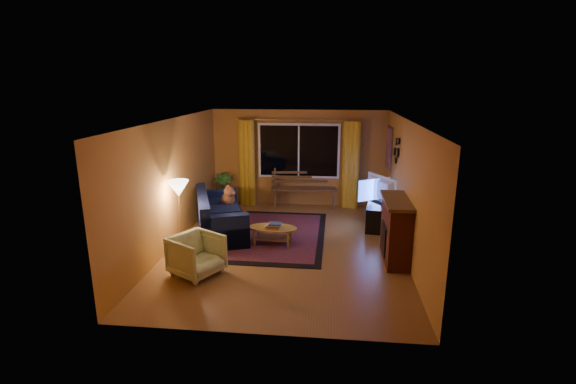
# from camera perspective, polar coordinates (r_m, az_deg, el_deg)

# --- Properties ---
(floor) EXTENTS (4.50, 6.00, 0.02)m
(floor) POSITION_cam_1_polar(r_m,az_deg,el_deg) (8.38, -0.22, -7.55)
(floor) COLOR brown
(floor) RESTS_ON ground
(ceiling) EXTENTS (4.50, 6.00, 0.02)m
(ceiling) POSITION_cam_1_polar(r_m,az_deg,el_deg) (7.78, -0.23, 9.88)
(ceiling) COLOR white
(ceiling) RESTS_ON ground
(wall_back) EXTENTS (4.50, 0.02, 2.50)m
(wall_back) POSITION_cam_1_polar(r_m,az_deg,el_deg) (10.92, 1.49, 4.64)
(wall_back) COLOR #B87832
(wall_back) RESTS_ON ground
(wall_left) EXTENTS (0.02, 6.00, 2.50)m
(wall_left) POSITION_cam_1_polar(r_m,az_deg,el_deg) (8.53, -15.50, 1.19)
(wall_left) COLOR #B87832
(wall_left) RESTS_ON ground
(wall_right) EXTENTS (0.02, 6.00, 2.50)m
(wall_right) POSITION_cam_1_polar(r_m,az_deg,el_deg) (8.07, 15.94, 0.40)
(wall_right) COLOR #B87832
(wall_right) RESTS_ON ground
(window) EXTENTS (2.00, 0.02, 1.30)m
(window) POSITION_cam_1_polar(r_m,az_deg,el_deg) (10.82, 1.47, 5.63)
(window) COLOR black
(window) RESTS_ON wall_back
(curtain_rod) EXTENTS (3.20, 0.03, 0.03)m
(curtain_rod) POSITION_cam_1_polar(r_m,az_deg,el_deg) (10.68, 1.48, 9.83)
(curtain_rod) COLOR #BF8C3F
(curtain_rod) RESTS_ON wall_back
(curtain_left) EXTENTS (0.36, 0.36, 2.24)m
(curtain_left) POSITION_cam_1_polar(r_m,az_deg,el_deg) (11.01, -5.61, 3.97)
(curtain_left) COLOR gold
(curtain_left) RESTS_ON ground
(curtain_right) EXTENTS (0.36, 0.36, 2.24)m
(curtain_right) POSITION_cam_1_polar(r_m,az_deg,el_deg) (10.80, 8.61, 3.66)
(curtain_right) COLOR gold
(curtain_right) RESTS_ON ground
(bench) EXTENTS (1.71, 0.68, 0.50)m
(bench) POSITION_cam_1_polar(r_m,az_deg,el_deg) (10.88, 2.16, -0.80)
(bench) COLOR #4F341C
(bench) RESTS_ON ground
(potted_plant) EXTENTS (0.58, 0.58, 0.89)m
(potted_plant) POSITION_cam_1_polar(r_m,az_deg,el_deg) (11.01, -8.86, 0.25)
(potted_plant) COLOR #235B1E
(potted_plant) RESTS_ON ground
(sofa) EXTENTS (1.62, 2.37, 0.88)m
(sofa) POSITION_cam_1_polar(r_m,az_deg,el_deg) (9.10, -9.19, -2.88)
(sofa) COLOR #10183F
(sofa) RESTS_ON ground
(dog) EXTENTS (0.39, 0.50, 0.51)m
(dog) POSITION_cam_1_polar(r_m,az_deg,el_deg) (9.48, -8.19, -0.56)
(dog) COLOR #965534
(dog) RESTS_ON sofa
(armchair) EXTENTS (0.98, 0.99, 0.76)m
(armchair) POSITION_cam_1_polar(r_m,az_deg,el_deg) (7.28, -12.40, -8.17)
(armchair) COLOR beige
(armchair) RESTS_ON ground
(floor_lamp) EXTENTS (0.23, 0.23, 1.38)m
(floor_lamp) POSITION_cam_1_polar(r_m,az_deg,el_deg) (8.24, -14.52, -3.26)
(floor_lamp) COLOR #BF8C3F
(floor_lamp) RESTS_ON ground
(rug) EXTENTS (2.05, 3.20, 0.02)m
(rug) POSITION_cam_1_polar(r_m,az_deg,el_deg) (8.98, -1.51, -5.86)
(rug) COLOR maroon
(rug) RESTS_ON ground
(coffee_table) EXTENTS (1.05, 1.05, 0.36)m
(coffee_table) POSITION_cam_1_polar(r_m,az_deg,el_deg) (8.46, -2.05, -5.97)
(coffee_table) COLOR #B18839
(coffee_table) RESTS_ON ground
(tv_console) EXTENTS (0.62, 1.36, 0.55)m
(tv_console) POSITION_cam_1_polar(r_m,az_deg,el_deg) (9.70, 12.09, -2.95)
(tv_console) COLOR black
(tv_console) RESTS_ON ground
(television) EXTENTS (0.66, 0.96, 0.60)m
(television) POSITION_cam_1_polar(r_m,az_deg,el_deg) (9.54, 12.28, 0.33)
(television) COLOR black
(television) RESTS_ON tv_console
(fireplace) EXTENTS (0.40, 1.20, 1.10)m
(fireplace) POSITION_cam_1_polar(r_m,az_deg,el_deg) (7.86, 14.54, -5.23)
(fireplace) COLOR maroon
(fireplace) RESTS_ON ground
(mirror_cluster) EXTENTS (0.06, 0.60, 0.56)m
(mirror_cluster) POSITION_cam_1_polar(r_m,az_deg,el_deg) (9.21, 14.54, 5.73)
(mirror_cluster) COLOR black
(mirror_cluster) RESTS_ON wall_right
(painting) EXTENTS (0.04, 0.76, 0.96)m
(painting) POSITION_cam_1_polar(r_m,az_deg,el_deg) (10.36, 13.65, 5.92)
(painting) COLOR #DC4B11
(painting) RESTS_ON wall_right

